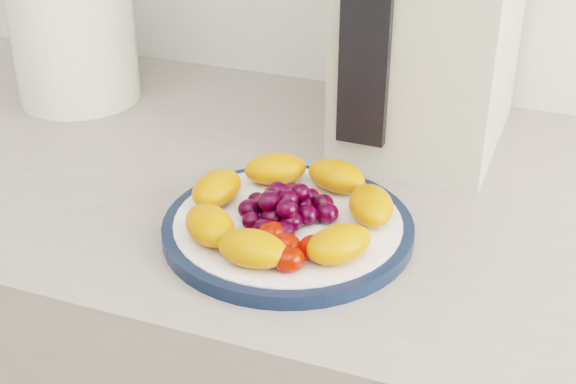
% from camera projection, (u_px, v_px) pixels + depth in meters
% --- Properties ---
extents(plate_rim, '(0.26, 0.26, 0.01)m').
position_uv_depth(plate_rim, '(288.00, 228.00, 0.82)').
color(plate_rim, '#0E1B33').
rests_on(plate_rim, counter).
extents(plate_face, '(0.23, 0.23, 0.02)m').
position_uv_depth(plate_face, '(288.00, 227.00, 0.82)').
color(plate_face, white).
rests_on(plate_face, counter).
extents(canister, '(0.22, 0.22, 0.20)m').
position_uv_depth(canister, '(73.00, 29.00, 1.09)').
color(canister, '#526D19').
rests_on(canister, counter).
extents(appliance_body, '(0.18, 0.26, 0.32)m').
position_uv_depth(appliance_body, '(435.00, 16.00, 0.95)').
color(appliance_body, '#BBB7A2').
rests_on(appliance_body, counter).
extents(appliance_panel, '(0.05, 0.02, 0.24)m').
position_uv_depth(appliance_panel, '(366.00, 41.00, 0.85)').
color(appliance_panel, black).
rests_on(appliance_panel, appliance_body).
extents(fruit_plate, '(0.22, 0.22, 0.04)m').
position_uv_depth(fruit_plate, '(286.00, 209.00, 0.80)').
color(fruit_plate, '#D75C0C').
rests_on(fruit_plate, plate_face).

